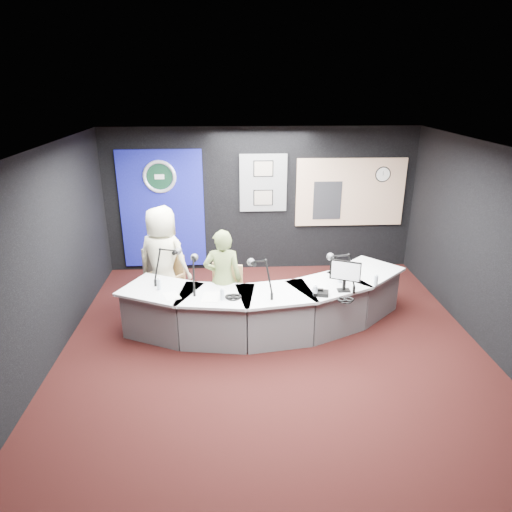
{
  "coord_description": "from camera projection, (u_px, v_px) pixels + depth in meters",
  "views": [
    {
      "loc": [
        -0.53,
        -5.63,
        3.6
      ],
      "look_at": [
        -0.2,
        0.8,
        1.1
      ],
      "focal_mm": 32.0,
      "sensor_mm": 36.0,
      "label": 1
    }
  ],
  "objects": [
    {
      "name": "armchair_right",
      "position": [
        224.0,
        300.0,
        6.97
      ],
      "size": [
        0.64,
        0.64,
        0.91
      ],
      "primitive_type": null,
      "rotation": [
        0.0,
        0.0,
        -0.31
      ],
      "color": "#AE844F",
      "rests_on": "ground"
    },
    {
      "name": "ceiling",
      "position": [
        276.0,
        150.0,
        5.56
      ],
      "size": [
        6.0,
        6.0,
        0.02
      ],
      "primitive_type": "cube",
      "color": "silver",
      "rests_on": "ground"
    },
    {
      "name": "booth_window_frame",
      "position": [
        350.0,
        192.0,
        8.86
      ],
      "size": [
        2.12,
        0.06,
        1.32
      ],
      "primitive_type": "cube",
      "color": "tan",
      "rests_on": "wall_back"
    },
    {
      "name": "armchair_left",
      "position": [
        165.0,
        285.0,
        7.47
      ],
      "size": [
        0.71,
        0.71,
        0.9
      ],
      "primitive_type": null,
      "rotation": [
        0.0,
        0.0,
        -0.69
      ],
      "color": "#AE844F",
      "rests_on": "ground"
    },
    {
      "name": "framed_photo_upper",
      "position": [
        263.0,
        169.0,
        8.58
      ],
      "size": [
        0.34,
        0.02,
        0.27
      ],
      "primitive_type": "cube",
      "color": "gray",
      "rests_on": "pinboard"
    },
    {
      "name": "person_man",
      "position": [
        163.0,
        260.0,
        7.31
      ],
      "size": [
        1.02,
        0.84,
        1.78
      ],
      "primitive_type": "imported",
      "rotation": [
        0.0,
        0.0,
        2.77
      ],
      "color": "beige",
      "rests_on": "ground"
    },
    {
      "name": "desk_phone",
      "position": [
        321.0,
        293.0,
        6.45
      ],
      "size": [
        0.24,
        0.21,
        0.05
      ],
      "primitive_type": "cube",
      "rotation": [
        0.0,
        0.0,
        -0.21
      ],
      "color": "black",
      "rests_on": "broadcast_desk"
    },
    {
      "name": "draped_jacket",
      "position": [
        155.0,
        271.0,
        7.58
      ],
      "size": [
        0.45,
        0.39,
        0.7
      ],
      "primitive_type": "cube",
      "rotation": [
        0.0,
        0.0,
        -0.69
      ],
      "color": "slate",
      "rests_on": "armchair_left"
    },
    {
      "name": "paper_stack",
      "position": [
        171.0,
        296.0,
        6.42
      ],
      "size": [
        0.3,
        0.35,
        0.0
      ],
      "primitive_type": "cube",
      "rotation": [
        0.0,
        0.0,
        0.41
      ],
      "color": "white",
      "rests_on": "broadcast_desk"
    },
    {
      "name": "person_woman",
      "position": [
        223.0,
        280.0,
        6.85
      ],
      "size": [
        0.59,
        0.4,
        1.58
      ],
      "primitive_type": "imported",
      "rotation": [
        0.0,
        0.0,
        3.11
      ],
      "color": "olive",
      "rests_on": "ground"
    },
    {
      "name": "water_bottles",
      "position": [
        269.0,
        285.0,
        6.55
      ],
      "size": [
        3.24,
        0.55,
        0.18
      ],
      "primitive_type": null,
      "color": "silver",
      "rests_on": "broadcast_desk"
    },
    {
      "name": "boom_mic_c",
      "position": [
        261.0,
        272.0,
        6.47
      ],
      "size": [
        0.38,
        0.68,
        0.6
      ],
      "primitive_type": null,
      "color": "black",
      "rests_on": "broadcast_desk"
    },
    {
      "name": "backdrop_panel",
      "position": [
        162.0,
        210.0,
        8.79
      ],
      "size": [
        1.6,
        0.05,
        2.3
      ],
      "primitive_type": "cube",
      "color": "navy",
      "rests_on": "wall_back"
    },
    {
      "name": "wall_front",
      "position": [
        311.0,
        408.0,
        3.27
      ],
      "size": [
        6.0,
        0.02,
        2.8
      ],
      "primitive_type": "cube",
      "color": "black",
      "rests_on": "ground"
    },
    {
      "name": "broadcast_desk",
      "position": [
        267.0,
        306.0,
        6.95
      ],
      "size": [
        4.5,
        1.9,
        0.75
      ],
      "primitive_type": null,
      "color": "silver",
      "rests_on": "ground"
    },
    {
      "name": "seal_center",
      "position": [
        160.0,
        177.0,
        8.53
      ],
      "size": [
        0.48,
        0.01,
        0.48
      ],
      "primitive_type": "cylinder",
      "rotation": [
        1.57,
        0.0,
        0.0
      ],
      "color": "black",
      "rests_on": "backdrop_panel"
    },
    {
      "name": "wall_back",
      "position": [
        260.0,
        201.0,
        8.86
      ],
      "size": [
        6.0,
        0.02,
        2.8
      ],
      "primitive_type": "cube",
      "color": "black",
      "rests_on": "ground"
    },
    {
      "name": "boom_mic_b",
      "position": [
        194.0,
        268.0,
        6.61
      ],
      "size": [
        0.16,
        0.74,
        0.6
      ],
      "primitive_type": null,
      "color": "black",
      "rests_on": "broadcast_desk"
    },
    {
      "name": "wall_left",
      "position": [
        44.0,
        261.0,
        5.92
      ],
      "size": [
        0.02,
        6.0,
        2.8
      ],
      "primitive_type": "cube",
      "color": "black",
      "rests_on": "ground"
    },
    {
      "name": "framed_photo_lower",
      "position": [
        263.0,
        198.0,
        8.78
      ],
      "size": [
        0.34,
        0.02,
        0.27
      ],
      "primitive_type": "cube",
      "color": "gray",
      "rests_on": "pinboard"
    },
    {
      "name": "pinboard",
      "position": [
        263.0,
        183.0,
        8.71
      ],
      "size": [
        0.9,
        0.04,
        1.1
      ],
      "primitive_type": "cube",
      "color": "slate",
      "rests_on": "wall_back"
    },
    {
      "name": "wall_clock",
      "position": [
        383.0,
        174.0,
        8.73
      ],
      "size": [
        0.28,
        0.01,
        0.28
      ],
      "primitive_type": "cylinder",
      "rotation": [
        1.57,
        0.0,
        0.0
      ],
      "color": "white",
      "rests_on": "booth_window_frame"
    },
    {
      "name": "boom_mic_d",
      "position": [
        342.0,
        266.0,
        6.67
      ],
      "size": [
        0.36,
        0.69,
        0.6
      ],
      "primitive_type": null,
      "color": "black",
      "rests_on": "broadcast_desk"
    },
    {
      "name": "ground",
      "position": [
        273.0,
        347.0,
        6.57
      ],
      "size": [
        6.0,
        6.0,
        0.0
      ],
      "primitive_type": "plane",
      "color": "black",
      "rests_on": "ground"
    },
    {
      "name": "headphones_near",
      "position": [
        346.0,
        300.0,
        6.28
      ],
      "size": [
        0.22,
        0.22,
        0.04
      ],
      "primitive_type": "torus",
      "color": "black",
      "rests_on": "broadcast_desk"
    },
    {
      "name": "computer_monitor",
      "position": [
        345.0,
        270.0,
        6.46
      ],
      "size": [
        0.46,
        0.22,
        0.33
      ],
      "primitive_type": "cube",
      "rotation": [
        0.0,
        0.0,
        -0.41
      ],
      "color": "black",
      "rests_on": "broadcast_desk"
    },
    {
      "name": "notepad",
      "position": [
        211.0,
        297.0,
        6.4
      ],
      "size": [
        0.26,
        0.35,
        0.0
      ],
      "primitive_type": "cube",
      "rotation": [
        0.0,
        0.0,
        -0.07
      ],
      "color": "white",
      "rests_on": "broadcast_desk"
    },
    {
      "name": "equipment_rack",
      "position": [
        327.0,
        200.0,
        8.87
      ],
      "size": [
        0.55,
        0.02,
        0.75
      ],
      "primitive_type": "cube",
      "color": "black",
      "rests_on": "booth_window_frame"
    },
    {
      "name": "headphones_far",
      "position": [
        233.0,
        297.0,
        6.36
      ],
      "size": [
        0.24,
        0.24,
        0.04
      ],
      "primitive_type": "torus",
      "color": "black",
      "rests_on": "broadcast_desk"
    },
    {
      "name": "boom_mic_a",
      "position": [
        166.0,
        260.0,
        6.89
      ],
      "size": [
        0.41,
        0.67,
        0.6
      ],
      "primitive_type": null,
      "color": "black",
      "rests_on": "broadcast_desk"
    },
    {
      "name": "booth_glow",
      "position": [
        350.0,
        192.0,
        8.85
      ],
      "size": [
        2.0,
        0.02,
        1.2
      ],
      "primitive_type": "cube",
      "color": "#FFCEA1",
      "rests_on": "booth_window_frame"
    },
    {
      "name": "wall_right",
      "position": [
        493.0,
        252.0,
        6.21
      ],
      "size": [
        0.02,
        6.0,
        2.8
      ],
      "primitive_type": "cube",
      "color": "black",
      "rests_on": "ground"
    },
    {
      "name": "agency_seal",
      "position": [
        159.0,
        177.0,
        8.52
      ],
      "size": [
        0.63,
        0.07,
        0.63
      ],
      "primitive_type": "torus",
      "rotation": [
        1.57,
        0.0,
        0.0
      ],
      "color": "silver",
      "rests_on": "backdrop_panel"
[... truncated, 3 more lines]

